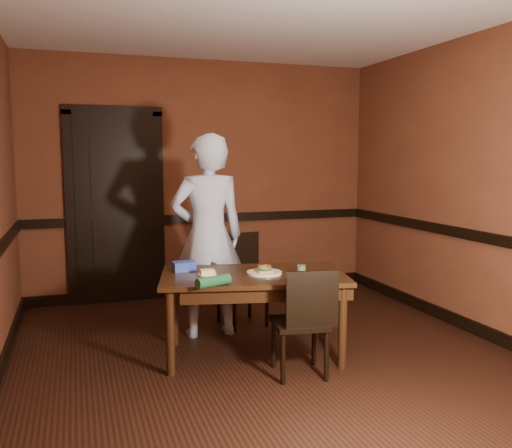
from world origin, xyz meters
TOP-DOWN VIEW (x-y plane):
  - floor at (0.00, 0.00)m, footprint 4.00×4.50m
  - ceiling at (0.00, 0.00)m, footprint 4.00×4.50m
  - wall_back at (0.00, 2.25)m, footprint 4.00×0.02m
  - wall_front at (0.00, -2.25)m, footprint 4.00×0.02m
  - wall_right at (2.00, 0.00)m, footprint 0.02×4.50m
  - dado_back at (0.00, 2.23)m, footprint 4.00×0.03m
  - dado_right at (1.99, 0.00)m, footprint 0.03×4.50m
  - baseboard_back at (0.00, 2.23)m, footprint 4.00×0.03m
  - baseboard_right at (1.99, 0.00)m, footprint 0.03×4.50m
  - door at (-1.00, 2.22)m, footprint 1.05×0.07m
  - dining_table at (-0.09, 0.13)m, footprint 1.60×1.11m
  - chair_far at (0.07, 0.96)m, footprint 0.47×0.47m
  - chair_near at (0.11, -0.33)m, footprint 0.43×0.43m
  - person at (-0.31, 0.78)m, footprint 0.66×0.44m
  - sandwich_plate at (-0.02, 0.10)m, footprint 0.28×0.28m
  - sauce_jar at (0.25, -0.03)m, footprint 0.07×0.07m
  - cheese_saucer at (-0.46, 0.19)m, footprint 0.15×0.15m
  - food_tub at (-0.60, 0.41)m, footprint 0.19×0.13m
  - wrapped_veg at (-0.50, -0.19)m, footprint 0.28×0.17m

SIDE VIEW (x-z plane):
  - floor at x=0.00m, z-range -0.01..0.01m
  - baseboard_back at x=0.00m, z-range 0.00..0.12m
  - baseboard_right at x=1.99m, z-range 0.00..0.12m
  - dining_table at x=-0.09m, z-range 0.00..0.68m
  - chair_near at x=0.11m, z-range 0.00..0.81m
  - chair_far at x=0.07m, z-range 0.00..0.87m
  - cheese_saucer at x=-0.46m, z-range 0.68..0.72m
  - sandwich_plate at x=-0.02m, z-range 0.67..0.74m
  - wrapped_veg at x=-0.50m, z-range 0.68..0.76m
  - food_tub at x=-0.60m, z-range 0.68..0.76m
  - sauce_jar at x=0.25m, z-range 0.68..0.76m
  - dado_back at x=0.00m, z-range 0.85..0.95m
  - dado_right at x=1.99m, z-range 0.85..0.95m
  - person at x=-0.31m, z-range 0.00..1.81m
  - door at x=-1.00m, z-range -0.01..2.19m
  - wall_back at x=0.00m, z-range 0.00..2.70m
  - wall_front at x=0.00m, z-range 0.00..2.70m
  - wall_right at x=2.00m, z-range 0.00..2.70m
  - ceiling at x=0.00m, z-range 2.70..2.71m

